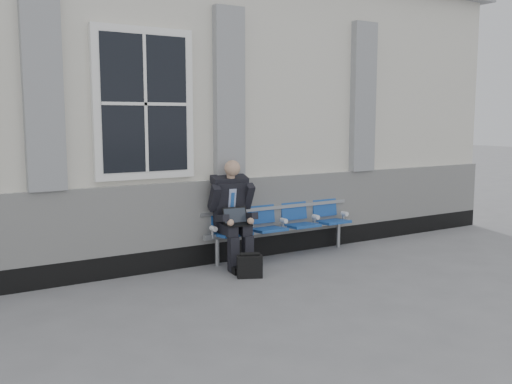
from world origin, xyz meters
TOP-DOWN VIEW (x-y plane):
  - ground at (0.00, 0.00)m, footprint 70.00×70.00m
  - station_building at (-0.02, 3.47)m, footprint 14.40×4.40m
  - bench at (2.42, 1.32)m, footprint 2.60×0.47m
  - businessman at (1.50, 1.18)m, footprint 0.64×0.86m
  - briefcase at (1.40, 0.54)m, footprint 0.36×0.26m

SIDE VIEW (x-z plane):
  - ground at x=0.00m, z-range 0.00..0.00m
  - briefcase at x=1.40m, z-range -0.01..0.32m
  - bench at x=2.42m, z-range 0.10..1.01m
  - businessman at x=1.50m, z-range 0.05..1.55m
  - station_building at x=-0.02m, z-range -0.02..4.47m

